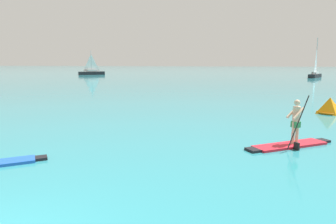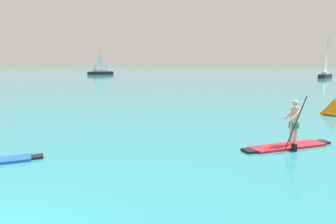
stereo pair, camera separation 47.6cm
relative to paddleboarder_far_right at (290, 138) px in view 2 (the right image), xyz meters
name	(u,v)px [view 2 (the right image)]	position (x,y,z in m)	size (l,w,h in m)	color
paddleboarder_far_right	(290,138)	(0.00, 0.00, 0.00)	(3.18, 2.42, 1.91)	red
race_marker_buoy	(334,107)	(3.33, 7.84, 0.07)	(1.38, 1.38, 0.95)	orange
sailboat_left_horizon	(100,72)	(-35.74, 55.69, 0.40)	(5.50, 4.87, 5.66)	black
sailboat_right_horizon	(325,73)	(12.82, 52.85, 0.63)	(3.50, 5.46, 7.56)	black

